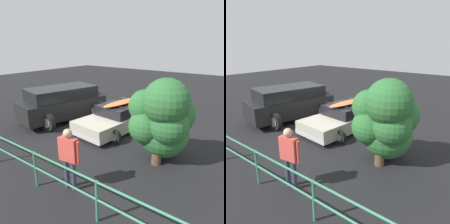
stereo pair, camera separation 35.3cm
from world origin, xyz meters
The scene contains 6 objects.
ground_plane centered at (0.00, 0.00, -0.01)m, with size 44.00×44.00×0.02m, color black.
sedan_car centered at (-0.40, -0.32, 0.56)m, with size 2.64×4.61×1.45m.
suv_car centered at (2.67, 0.49, 0.91)m, with size 3.32×4.63×1.73m.
person_bystander centered at (-1.89, 4.24, 1.07)m, with size 0.68×0.28×1.78m.
railing_fence centered at (-1.04, 4.73, 0.72)m, with size 8.86×0.18×1.06m.
bush_near_left centered at (-3.20, 1.34, 1.46)m, with size 2.09×2.04×2.89m.
Camera 2 is at (-6.15, 7.47, 3.86)m, focal length 35.00 mm.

